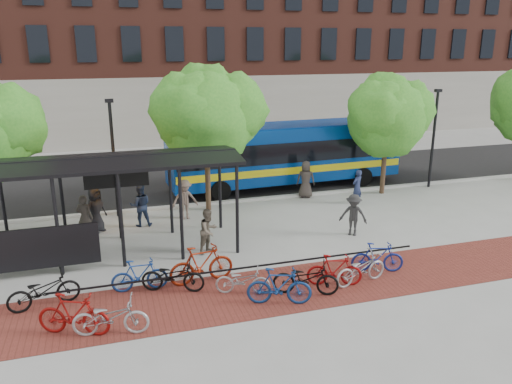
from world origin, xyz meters
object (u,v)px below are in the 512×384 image
object	(u,v)px
bike_0	(44,290)
bike_7	(279,286)
tree_b	(208,112)
bike_11	(377,257)
bus	(286,151)
pedestrian_9	(353,215)
pedestrian_1	(85,218)
tree_c	(389,113)
pedestrian_2	(140,205)
lamp_post_left	(114,155)
bike_9	(334,270)
pedestrian_0	(96,210)
bus_shelter	(83,174)
pedestrian_6	(306,179)
bike_4	(173,276)
pedestrian_8	(209,231)
pedestrian_3	(185,199)
lamp_post_right	(434,136)
bike_1	(73,314)
bike_10	(361,269)
bike_2	(111,317)
bike_6	(243,280)
bike_3	(140,275)
bike_8	(306,278)
bike_5	(201,264)
pedestrian_7	(357,187)

from	to	relation	value
bike_0	bike_7	world-z (taller)	bike_7
tree_b	bike_11	bearing A→B (deg)	-64.20
bus	pedestrian_9	distance (m)	7.53
pedestrian_1	pedestrian_9	distance (m)	10.44
tree_c	bus	world-z (taller)	tree_c
bike_0	pedestrian_2	distance (m)	6.86
lamp_post_left	bike_0	size ratio (longest dim) A/B	2.56
bike_9	pedestrian_0	distance (m)	10.07
bus_shelter	bike_9	size ratio (longest dim) A/B	6.12
pedestrian_6	pedestrian_9	xyz separation A→B (m)	(-0.16, -5.26, -0.08)
lamp_post_left	bike_4	world-z (taller)	lamp_post_left
pedestrian_8	pedestrian_3	bearing A→B (deg)	56.83
lamp_post_right	bike_11	xyz separation A→B (m)	(-7.98, -8.37, -2.23)
bike_1	bike_10	distance (m)	8.56
lamp_post_left	pedestrian_2	size ratio (longest dim) A/B	2.85
bike_9	pedestrian_9	size ratio (longest dim) A/B	1.03
lamp_post_left	tree_c	bearing A→B (deg)	-1.10
bike_9	pedestrian_3	world-z (taller)	pedestrian_3
bike_2	pedestrian_9	bearing A→B (deg)	-52.69
bike_1	pedestrian_8	size ratio (longest dim) A/B	1.19
bike_0	bike_6	distance (m)	5.76
pedestrian_0	pedestrian_9	size ratio (longest dim) A/B	1.11
bus_shelter	pedestrian_1	xyz separation A→B (m)	(-0.16, 1.55, -2.09)
bike_2	pedestrian_6	size ratio (longest dim) A/B	1.08
bike_11	tree_b	bearing A→B (deg)	43.50
bus	pedestrian_3	bearing A→B (deg)	-151.32
bike_3	pedestrian_3	world-z (taller)	pedestrian_3
tree_c	bike_6	xyz separation A→B (m)	(-9.75, -8.27, -3.61)
bus	bike_10	xyz separation A→B (m)	(-1.63, -11.31, -1.41)
bike_2	pedestrian_9	world-z (taller)	pedestrian_9
tree_b	bike_4	xyz separation A→B (m)	(-2.76, -7.50, -3.95)
pedestrian_3	bus_shelter	bearing A→B (deg)	-147.70
pedestrian_3	bike_9	bearing A→B (deg)	-69.37
pedestrian_3	bike_7	bearing A→B (deg)	-84.08
bike_7	lamp_post_left	bearing A→B (deg)	42.71
bike_1	bike_8	bearing A→B (deg)	-64.24
bus_shelter	bike_3	world-z (taller)	bus_shelter
tree_c	bike_0	distance (m)	17.46
bike_9	tree_b	bearing A→B (deg)	32.81
bike_1	pedestrian_9	world-z (taller)	pedestrian_9
bus	bike_2	xyz separation A→B (m)	(-9.27, -12.03, -1.39)
bus_shelter	pedestrian_9	bearing A→B (deg)	-5.86
bike_1	bike_4	size ratio (longest dim) A/B	1.01
bike_0	bike_9	world-z (taller)	bike_0
bike_5	pedestrian_7	xyz separation A→B (m)	(8.67, 6.01, 0.19)
pedestrian_0	pedestrian_7	world-z (taller)	pedestrian_0
pedestrian_2	bike_4	bearing A→B (deg)	95.32
lamp_post_right	bike_10	bearing A→B (deg)	-134.86
tree_b	lamp_post_right	world-z (taller)	tree_b
pedestrian_1	pedestrian_9	world-z (taller)	pedestrian_1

